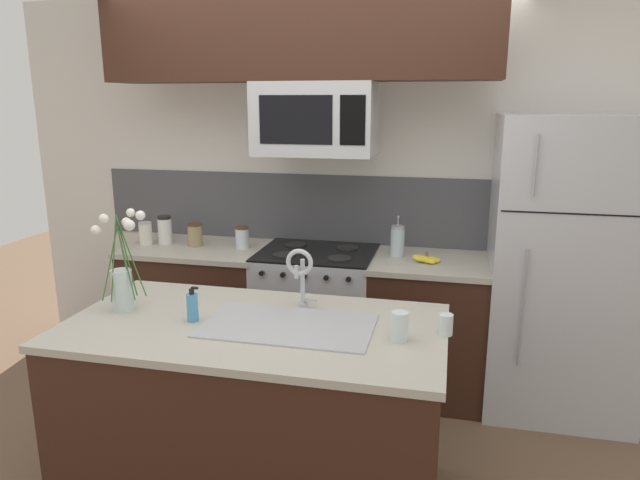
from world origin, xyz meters
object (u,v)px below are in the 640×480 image
(french_press, at_px, (397,241))
(stove_range, at_px, (317,317))
(refrigerator, at_px, (563,268))
(sink_faucet, at_px, (300,270))
(drinking_glass, at_px, (399,326))
(dish_soap_bottle, at_px, (192,307))
(microwave, at_px, (316,119))
(banana_bunch, at_px, (426,259))
(storage_jar_medium, at_px, (165,230))
(storage_jar_squat, at_px, (242,237))
(storage_jar_tall, at_px, (146,233))
(flower_vase, at_px, (122,280))
(spare_glass, at_px, (446,325))
(storage_jar_short, at_px, (195,235))

(french_press, bearing_deg, stove_range, -173.46)
(refrigerator, relative_size, sink_faucet, 5.93)
(drinking_glass, bearing_deg, dish_soap_bottle, 179.70)
(stove_range, distance_m, microwave, 1.32)
(banana_bunch, bearing_deg, microwave, 176.89)
(storage_jar_medium, relative_size, storage_jar_squat, 1.30)
(storage_jar_tall, height_order, sink_faucet, sink_faucet)
(refrigerator, distance_m, flower_vase, 2.52)
(microwave, bearing_deg, storage_jar_tall, -179.27)
(dish_soap_bottle, bearing_deg, storage_jar_medium, 122.36)
(sink_faucet, xyz_separation_m, flower_vase, (-0.82, -0.20, -0.04))
(spare_glass, bearing_deg, storage_jar_short, 145.28)
(banana_bunch, bearing_deg, storage_jar_squat, 176.28)
(drinking_glass, bearing_deg, spare_glass, 29.40)
(stove_range, distance_m, dish_soap_bottle, 1.41)
(drinking_glass, xyz_separation_m, flower_vase, (-1.32, 0.06, 0.09))
(spare_glass, bearing_deg, french_press, 104.85)
(flower_vase, bearing_deg, dish_soap_bottle, -8.10)
(storage_jar_squat, bearing_deg, storage_jar_short, -177.69)
(storage_jar_squat, bearing_deg, sink_faucet, -56.58)
(french_press, relative_size, spare_glass, 2.88)
(storage_jar_medium, height_order, banana_bunch, storage_jar_medium)
(storage_jar_medium, height_order, spare_glass, storage_jar_medium)
(storage_jar_short, relative_size, french_press, 0.59)
(refrigerator, relative_size, storage_jar_medium, 9.29)
(storage_jar_tall, xyz_separation_m, banana_bunch, (1.94, -0.02, -0.06))
(spare_glass, bearing_deg, stove_range, 125.76)
(sink_faucet, bearing_deg, dish_soap_bottle, -149.94)
(dish_soap_bottle, height_order, spare_glass, dish_soap_bottle)
(stove_range, bearing_deg, storage_jar_tall, -178.28)
(french_press, bearing_deg, banana_bunch, -31.80)
(microwave, height_order, banana_bunch, microwave)
(storage_jar_tall, height_order, dish_soap_bottle, dish_soap_bottle)
(stove_range, xyz_separation_m, storage_jar_short, (-0.87, 0.01, 0.53))
(storage_jar_tall, bearing_deg, dish_soap_bottle, -52.84)
(stove_range, bearing_deg, storage_jar_short, 179.52)
(dish_soap_bottle, bearing_deg, sink_faucet, 30.06)
(drinking_glass, height_order, spare_glass, drinking_glass)
(stove_range, distance_m, storage_jar_squat, 0.74)
(storage_jar_tall, xyz_separation_m, french_press, (1.75, 0.10, 0.02))
(storage_jar_squat, distance_m, flower_vase, 1.26)
(microwave, xyz_separation_m, drinking_glass, (0.67, -1.27, -0.81))
(storage_jar_squat, height_order, french_press, french_press)
(storage_jar_medium, xyz_separation_m, banana_bunch, (1.82, -0.09, -0.08))
(stove_range, height_order, microwave, microwave)
(dish_soap_bottle, bearing_deg, drinking_glass, -0.30)
(microwave, height_order, storage_jar_short, microwave)
(stove_range, bearing_deg, french_press, 6.54)
(french_press, distance_m, dish_soap_bottle, 1.57)
(sink_faucet, height_order, flower_vase, flower_vase)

